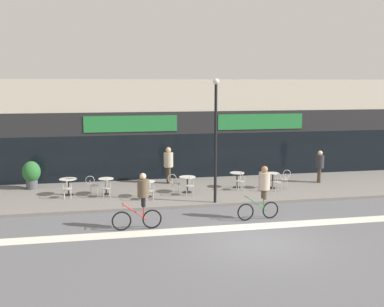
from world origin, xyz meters
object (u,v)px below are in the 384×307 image
at_px(bistro_table_3, 187,181).
at_px(cafe_chair_5_near, 278,181).
at_px(cafe_chair_2_near, 150,189).
at_px(planter_pot, 31,174).
at_px(bistro_table_0, 68,183).
at_px(pedestrian_far_end, 168,162).
at_px(lamp_post, 216,132).
at_px(bistro_table_1, 106,183).
at_px(cafe_chair_5_side, 285,178).
at_px(cafe_chair_3_side, 174,182).
at_px(cafe_chair_3_near, 190,185).
at_px(cafe_chair_1_side, 92,184).
at_px(cafe_chair_4_near, 241,180).
at_px(bistro_table_4, 237,177).
at_px(cyclist_0, 141,198).
at_px(cyclist_1, 263,188).
at_px(bistro_table_5, 273,178).
at_px(cafe_chair_1_near, 106,186).
at_px(pedestrian_near_end, 320,164).
at_px(cafe_chair_0_near, 67,187).
at_px(bistro_table_2, 148,186).

distance_m(bistro_table_3, cafe_chair_5_near, 4.28).
height_order(cafe_chair_2_near, planter_pot, planter_pot).
height_order(bistro_table_0, pedestrian_far_end, pedestrian_far_end).
xyz_separation_m(bistro_table_0, lamp_post, (6.30, -2.50, 2.49)).
height_order(bistro_table_1, cafe_chair_5_side, cafe_chair_5_side).
height_order(bistro_table_1, cafe_chair_3_side, cafe_chair_3_side).
distance_m(bistro_table_0, cafe_chair_3_near, 5.55).
distance_m(cafe_chair_1_side, cafe_chair_2_near, 2.89).
relative_size(cafe_chair_5_side, lamp_post, 0.17).
relative_size(cafe_chair_3_side, cafe_chair_4_near, 1.00).
distance_m(bistro_table_4, cyclist_0, 7.30).
bearing_deg(bistro_table_3, cyclist_1, -63.48).
height_order(bistro_table_5, cafe_chair_4_near, cafe_chair_4_near).
bearing_deg(cafe_chair_3_near, cafe_chair_3_side, 51.31).
height_order(cafe_chair_1_near, cafe_chair_5_side, same).
height_order(bistro_table_3, cafe_chair_5_side, cafe_chair_5_side).
bearing_deg(bistro_table_1, pedestrian_near_end, 2.79).
xyz_separation_m(bistro_table_0, cafe_chair_3_near, (5.44, -1.14, -0.04)).
height_order(bistro_table_5, cafe_chair_0_near, cafe_chair_0_near).
bearing_deg(lamp_post, bistro_table_2, 151.68).
xyz_separation_m(cafe_chair_0_near, cafe_chair_2_near, (3.56, -1.02, 0.00)).
xyz_separation_m(bistro_table_5, pedestrian_near_end, (2.86, 0.84, 0.45)).
bearing_deg(cafe_chair_3_side, cafe_chair_5_side, 7.95).
bearing_deg(bistro_table_3, bistro_table_1, 174.91).
relative_size(cafe_chair_4_near, cafe_chair_5_near, 1.00).
relative_size(cafe_chair_4_near, cyclist_0, 0.44).
relative_size(cafe_chair_3_near, cafe_chair_5_near, 1.00).
relative_size(bistro_table_3, cafe_chair_3_near, 0.85).
relative_size(cafe_chair_1_near, cafe_chair_3_side, 1.00).
bearing_deg(cafe_chair_1_near, pedestrian_far_end, -59.22).
bearing_deg(cafe_chair_1_near, lamp_post, -117.37).
bearing_deg(bistro_table_4, pedestrian_near_end, 3.98).
xyz_separation_m(bistro_table_1, cafe_chair_4_near, (6.33, -0.41, -0.02)).
distance_m(bistro_table_5, cafe_chair_1_near, 7.97).
bearing_deg(bistro_table_1, cafe_chair_3_near, -14.39).
relative_size(bistro_table_5, cyclist_1, 0.37).
relative_size(cafe_chair_2_near, cyclist_1, 0.43).
bearing_deg(bistro_table_2, cafe_chair_5_side, 4.51).
xyz_separation_m(cafe_chair_1_side, pedestrian_far_end, (3.78, 1.82, 0.59)).
relative_size(bistro_table_5, cafe_chair_2_near, 0.85).
xyz_separation_m(planter_pot, pedestrian_far_end, (6.70, -0.01, 0.36)).
height_order(cafe_chair_2_near, cafe_chair_4_near, same).
relative_size(bistro_table_3, lamp_post, 0.14).
bearing_deg(bistro_table_3, cafe_chair_5_near, -8.12).
relative_size(bistro_table_5, pedestrian_far_end, 0.41).
bearing_deg(cafe_chair_1_side, cafe_chair_3_side, -6.02).
distance_m(planter_pot, cyclist_1, 11.45).
height_order(cafe_chair_3_near, cyclist_1, cyclist_1).
xyz_separation_m(bistro_table_1, bistro_table_2, (1.86, -0.85, -0.02)).
xyz_separation_m(bistro_table_3, bistro_table_4, (2.58, 0.55, -0.01)).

